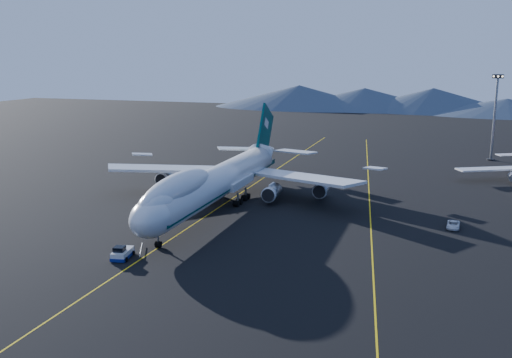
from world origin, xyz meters
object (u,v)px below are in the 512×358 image
(boeing_747, at_px, (218,181))
(service_van, at_px, (453,225))
(floodlight_mast, at_px, (494,117))
(pushback_tug, at_px, (122,254))

(boeing_747, distance_m, service_van, 46.69)
(service_van, bearing_deg, floodlight_mast, 84.36)
(boeing_747, xyz_separation_m, service_van, (46.41, 0.11, -5.15))
(service_van, bearing_deg, boeing_747, -177.15)
(pushback_tug, relative_size, service_van, 1.04)
(floodlight_mast, bearing_deg, boeing_747, -126.73)
(boeing_747, distance_m, pushback_tug, 33.29)
(pushback_tug, height_order, floodlight_mast, floodlight_mast)
(boeing_747, relative_size, service_van, 15.06)
(service_van, distance_m, floodlight_mast, 79.07)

